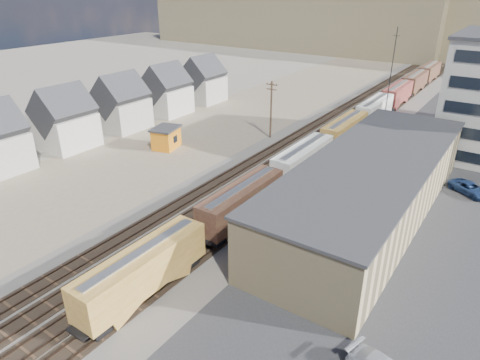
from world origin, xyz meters
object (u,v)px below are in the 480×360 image
Objects in this scene: maintenance_shed at (166,138)px; parked_car_blue at (470,189)px; freight_train at (361,119)px; utility_pole_north at (271,108)px.

maintenance_shed is 45.42m from parked_car_blue.
maintenance_shed is at bearing 134.13° from parked_car_blue.
freight_train is 16.60m from utility_pole_north.
freight_train is 11.97× the size of utility_pole_north.
maintenance_shed is (-23.89, -25.00, -0.98)m from freight_train.
freight_train is 21.30× the size of maintenance_shed.
utility_pole_north is at bearing -138.55° from freight_train.
utility_pole_north is at bearing 50.66° from maintenance_shed.
freight_train reaches higher than parked_car_blue.
maintenance_shed is 1.03× the size of parked_car_blue.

